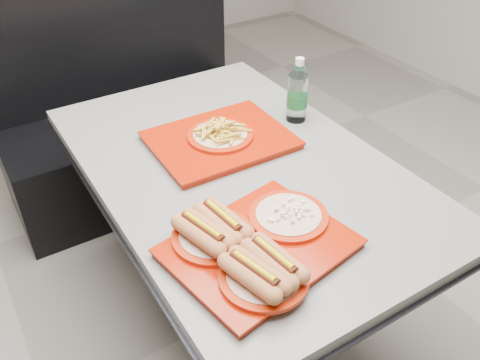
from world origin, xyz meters
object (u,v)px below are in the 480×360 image
water_bottle (297,94)px  tray_near (253,244)px  booth_bench (129,117)px  diner_table (239,202)px  tray_far (220,137)px

water_bottle → tray_near: bearing=-135.6°
booth_bench → water_bottle: (0.34, -0.95, 0.45)m
diner_table → booth_bench: booth_bench is taller
booth_bench → tray_near: (-0.19, -1.47, 0.38)m
diner_table → booth_bench: bearing=90.0°
tray_far → water_bottle: 0.34m
tray_near → tray_far: (0.20, 0.52, -0.01)m
booth_bench → tray_far: bearing=-89.5°
diner_table → tray_far: tray_far is taller
booth_bench → tray_far: (0.01, -0.95, 0.38)m
booth_bench → tray_far: 1.03m
diner_table → booth_bench: 1.11m
diner_table → water_bottle: bearing=22.4°
tray_near → tray_far: size_ratio=1.08×
booth_bench → water_bottle: 1.11m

